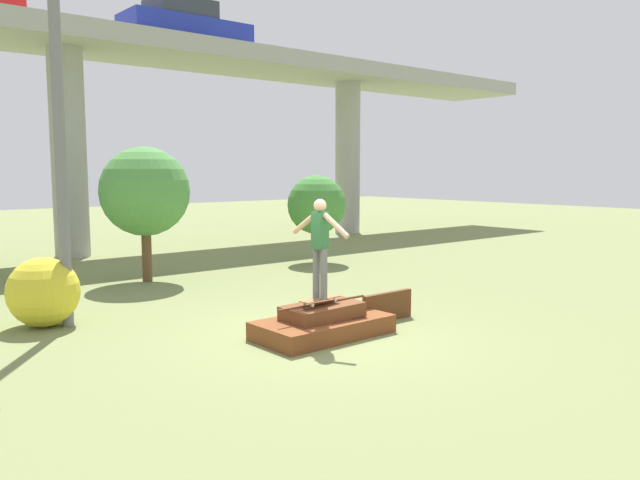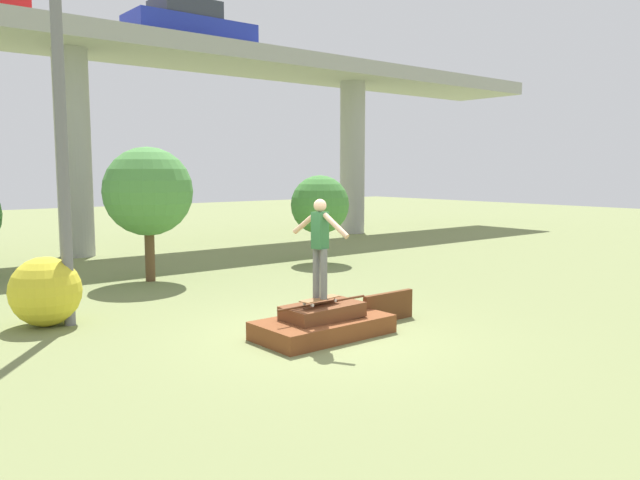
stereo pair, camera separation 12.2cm
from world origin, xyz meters
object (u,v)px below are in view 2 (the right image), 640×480
(tree_mid_back, at_px, (148,192))
(skater, at_px, (320,241))
(skateboard, at_px, (320,299))
(tree_behind_right, at_px, (320,205))
(utility_pole, at_px, (59,83))
(bush_yellow_flowering, at_px, (45,291))
(car_on_overpass_right, at_px, (190,27))

(tree_mid_back, bearing_deg, skater, -90.50)
(skateboard, relative_size, skater, 0.49)
(skateboard, relative_size, tree_mid_back, 0.24)
(tree_behind_right, relative_size, tree_mid_back, 0.78)
(utility_pole, relative_size, tree_mid_back, 2.47)
(utility_pole, bearing_deg, skater, -50.18)
(bush_yellow_flowering, bearing_deg, skateboard, -48.74)
(skateboard, distance_m, tree_mid_back, 7.14)
(skateboard, xyz_separation_m, skater, (0.00, 0.00, 0.98))
(utility_pole, distance_m, tree_behind_right, 9.39)
(utility_pole, relative_size, tree_behind_right, 3.16)
(skateboard, bearing_deg, skater, 26.57)
(skateboard, distance_m, car_on_overpass_right, 14.99)
(tree_mid_back, bearing_deg, tree_behind_right, -2.14)
(skater, bearing_deg, bush_yellow_flowering, 131.26)
(skateboard, bearing_deg, tree_behind_right, 51.05)
(skateboard, bearing_deg, tree_mid_back, 89.50)
(skater, xyz_separation_m, car_on_overpass_right, (4.21, 12.48, 6.18))
(skateboard, height_order, tree_behind_right, tree_behind_right)
(skater, height_order, car_on_overpass_right, car_on_overpass_right)
(skateboard, xyz_separation_m, car_on_overpass_right, (4.21, 12.48, 7.16))
(skateboard, relative_size, utility_pole, 0.10)
(utility_pole, distance_m, bush_yellow_flowering, 3.72)
(car_on_overpass_right, height_order, tree_behind_right, car_on_overpass_right)
(car_on_overpass_right, bearing_deg, tree_behind_right, -77.61)
(car_on_overpass_right, relative_size, bush_yellow_flowering, 3.53)
(skateboard, relative_size, car_on_overpass_right, 0.18)
(skateboard, height_order, utility_pole, utility_pole)
(skater, relative_size, tree_mid_back, 0.49)
(tree_behind_right, bearing_deg, skateboard, -128.95)
(car_on_overpass_right, distance_m, tree_behind_right, 8.44)
(skateboard, bearing_deg, bush_yellow_flowering, 131.26)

